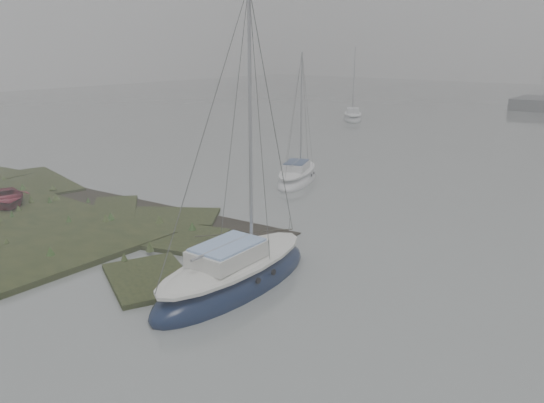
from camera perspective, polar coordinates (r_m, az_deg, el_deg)
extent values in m
plane|color=slate|center=(43.64, 19.39, 5.50)|extent=(160.00, 160.00, 0.00)
ellipsoid|color=#0D1833|center=(17.59, -4.04, -8.64)|extent=(2.57, 7.16, 1.72)
ellipsoid|color=silver|center=(17.31, -4.08, -6.57)|extent=(2.07, 6.24, 0.49)
cube|color=silver|center=(16.93, -4.78, -5.56)|extent=(1.60, 2.48, 0.51)
cube|color=#8CAAD9|center=(16.83, -4.80, -4.66)|extent=(1.49, 2.27, 0.08)
cylinder|color=#939399|center=(16.81, -2.35, 8.40)|extent=(0.11, 0.11, 8.10)
cylinder|color=#939399|center=(16.69, -5.26, -4.86)|extent=(0.19, 2.84, 0.09)
ellipsoid|color=silver|center=(30.83, 2.72, 2.38)|extent=(3.71, 5.82, 1.34)
ellipsoid|color=silver|center=(30.70, 2.74, 3.35)|extent=(3.11, 5.03, 0.38)
cube|color=silver|center=(30.40, 2.63, 3.86)|extent=(1.80, 2.20, 0.40)
cube|color=navy|center=(30.36, 2.64, 4.27)|extent=(1.66, 2.02, 0.06)
cylinder|color=#939399|center=(30.80, 3.16, 9.89)|extent=(0.09, 0.09, 6.33)
cylinder|color=#939399|center=(30.21, 2.56, 4.21)|extent=(0.87, 2.09, 0.07)
ellipsoid|color=#A9AFB2|center=(57.61, 8.66, 8.77)|extent=(4.65, 5.88, 1.40)
ellipsoid|color=white|center=(57.54, 8.68, 9.32)|extent=(3.94, 5.05, 0.39)
cube|color=white|center=(57.26, 8.70, 9.64)|extent=(2.09, 2.32, 0.41)
cube|color=silver|center=(57.23, 8.71, 9.86)|extent=(1.93, 2.14, 0.07)
cylinder|color=#939399|center=(57.96, 8.81, 12.92)|extent=(0.09, 0.09, 6.57)
cylinder|color=#939399|center=(57.07, 8.72, 9.85)|extent=(1.28, 1.99, 0.07)
ellipsoid|color=silver|center=(73.83, 27.04, 8.82)|extent=(4.52, 3.57, 1.07)
ellipsoid|color=silver|center=(73.79, 27.08, 9.15)|extent=(3.88, 3.02, 0.30)
cube|color=silver|center=(73.64, 27.22, 9.33)|extent=(1.79, 1.60, 0.32)
cube|color=silver|center=(73.62, 27.24, 9.46)|extent=(1.65, 1.48, 0.05)
cylinder|color=#939399|center=(73.97, 27.04, 11.32)|extent=(0.07, 0.07, 5.05)
imported|color=maroon|center=(28.41, -26.75, 0.38)|extent=(4.03, 3.46, 0.70)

